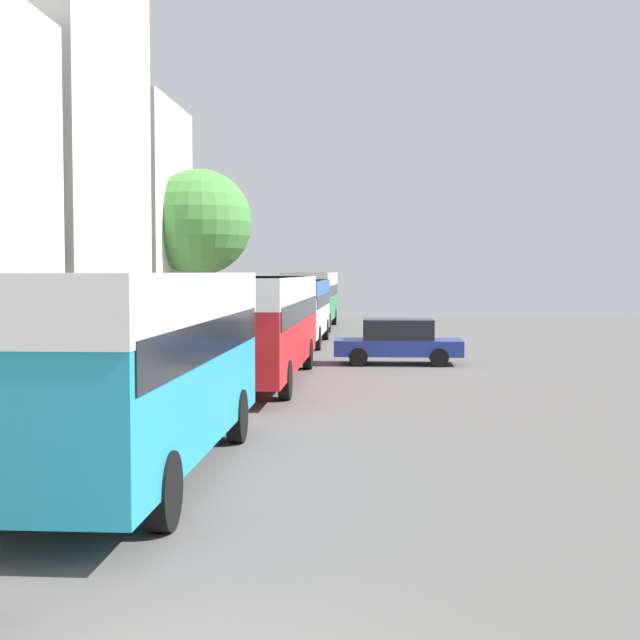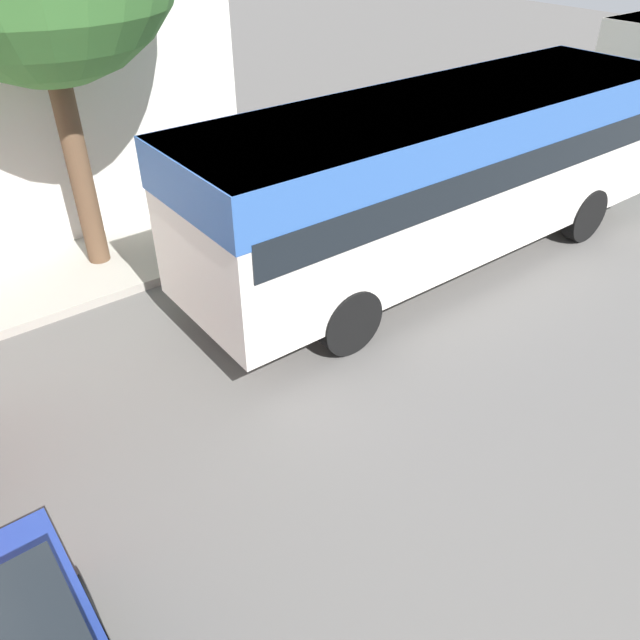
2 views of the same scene
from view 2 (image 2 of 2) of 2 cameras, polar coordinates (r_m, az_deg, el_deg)
name	(u,v)px [view 2 (image 2 of 2)]	position (r m, az deg, el deg)	size (l,w,h in m)	color
bus_third_in_line	(442,159)	(10.58, 11.11, 14.20)	(2.50, 9.16, 2.85)	silver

